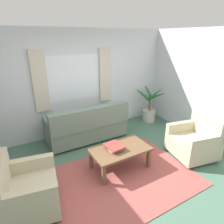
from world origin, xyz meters
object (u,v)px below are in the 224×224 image
object	(u,v)px
couch	(88,126)
armchair_left	(24,191)
potted_plant	(149,106)
book_stack_on_table	(114,147)
armchair_right	(195,141)
coffee_table	(120,151)

from	to	relation	value
couch	armchair_left	distance (m)	2.20
armchair_left	potted_plant	distance (m)	4.04
couch	armchair_left	world-z (taller)	couch
book_stack_on_table	potted_plant	bearing A→B (deg)	35.17
couch	potted_plant	bearing A→B (deg)	-175.48
armchair_right	potted_plant	distance (m)	1.96
coffee_table	book_stack_on_table	world-z (taller)	book_stack_on_table
armchair_right	book_stack_on_table	xyz separation A→B (m)	(-1.71, 0.46, 0.13)
armchair_left	book_stack_on_table	world-z (taller)	armchair_left
potted_plant	armchair_left	bearing A→B (deg)	-156.01
armchair_left	potted_plant	world-z (taller)	potted_plant
couch	potted_plant	xyz separation A→B (m)	(2.07, 0.16, 0.09)
book_stack_on_table	couch	bearing A→B (deg)	89.28
potted_plant	book_stack_on_table	bearing A→B (deg)	-144.83
couch	armchair_right	distance (m)	2.44
book_stack_on_table	potted_plant	xyz separation A→B (m)	(2.08, 1.47, -0.03)
potted_plant	couch	bearing A→B (deg)	-175.48
couch	coffee_table	bearing A→B (deg)	93.95
coffee_table	potted_plant	bearing A→B (deg)	37.18
armchair_left	armchair_right	distance (m)	3.33
armchair_right	armchair_left	bearing A→B (deg)	-83.33
couch	book_stack_on_table	size ratio (longest dim) A/B	5.22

